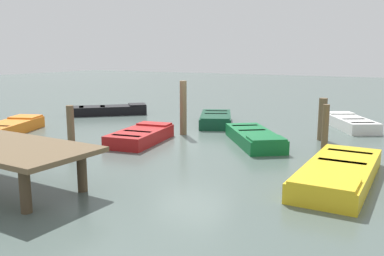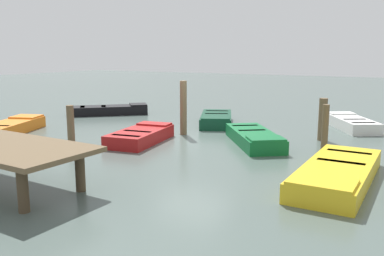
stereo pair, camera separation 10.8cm
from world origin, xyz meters
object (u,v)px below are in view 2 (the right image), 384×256
Objects in this scene: mooring_piling_center at (323,119)px; rowboat_orange at (4,129)px; rowboat_yellow at (337,173)px; rowboat_white at (352,123)px; rowboat_green at (254,137)px; mooring_piling_near_right at (183,108)px; mooring_piling_far_left at (325,128)px; mooring_piling_mid_left at (71,125)px; rowboat_dark_green at (216,119)px; rowboat_black at (110,110)px; rowboat_red at (141,136)px.

rowboat_orange is at bearing 24.72° from mooring_piling_center.
rowboat_white is at bearing -173.24° from rowboat_yellow.
mooring_piling_center reaches higher than rowboat_green.
rowboat_yellow is 1.34× the size of rowboat_white.
rowboat_yellow is 2.12× the size of mooring_piling_near_right.
rowboat_yellow is at bearing 107.04° from mooring_piling_far_left.
mooring_piling_mid_left is 7.71m from mooring_piling_far_left.
rowboat_green is at bearing 20.01° from rowboat_dark_green.
mooring_piling_mid_left is (8.06, -0.07, 0.39)m from rowboat_yellow.
mooring_piling_near_right is at bearing -117.09° from rowboat_yellow.
rowboat_black and rowboat_dark_green have the same top height.
mooring_piling_near_right is (4.96, 4.06, 0.72)m from rowboat_white.
rowboat_green is at bearing -90.88° from rowboat_orange.
rowboat_orange is 6.27m from mooring_piling_near_right.
mooring_piling_near_right is (4.43, 1.38, 0.25)m from mooring_piling_center.
rowboat_dark_green is 7.80m from rowboat_orange.
rowboat_red is at bearing -33.14° from rowboat_dark_green.
mooring_piling_mid_left is at bearing 103.33° from rowboat_white.
mooring_piling_center is at bearing -162.68° from mooring_piling_near_right.
rowboat_green is 4.88m from rowboat_white.
rowboat_green is 1.00× the size of rowboat_black.
rowboat_green is 4.06m from rowboat_yellow.
rowboat_dark_green is 1.70× the size of mooring_piling_near_right.
mooring_piling_far_left reaches higher than rowboat_yellow.
rowboat_white is (-5.52, -5.81, -0.00)m from rowboat_red.
rowboat_green is 2.33× the size of mooring_piling_center.
mooring_piling_far_left is at bearing 104.16° from mooring_piling_center.
rowboat_white is 2.16× the size of mooring_piling_far_left.
mooring_piling_near_right reaches higher than rowboat_white.
mooring_piling_center is 8.06m from mooring_piling_mid_left.
mooring_piling_center is (-4.33, 1.04, 0.47)m from rowboat_dark_green.
rowboat_orange is at bearing -132.29° from rowboat_black.
rowboat_green is 2.43m from mooring_piling_center.
rowboat_dark_green is 2.31× the size of mooring_piling_center.
mooring_piling_near_right is 4.84m from mooring_piling_far_left.
rowboat_yellow is 3.28× the size of mooring_piling_mid_left.
rowboat_green is 0.81× the size of rowboat_yellow.
rowboat_white is at bearing 84.53° from rowboat_dark_green.
mooring_piling_center is at bearing -48.24° from rowboat_black.
rowboat_yellow is 6.38m from rowboat_red.
rowboat_orange is at bearing -88.54° from rowboat_yellow.
mooring_piling_mid_left is at bearing -89.61° from rowboat_yellow.
rowboat_orange is 10.63m from mooring_piling_far_left.
rowboat_white is at bearing -33.15° from rowboat_black.
rowboat_green and rowboat_dark_green have the same top height.
mooring_piling_mid_left is (5.08, 2.68, 0.39)m from rowboat_green.
rowboat_white is 6.45m from mooring_piling_near_right.
rowboat_black is 1.01× the size of rowboat_dark_green.
rowboat_green is 1.15× the size of rowboat_red.
mooring_piling_near_right is at bearing 17.32° from mooring_piling_center.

